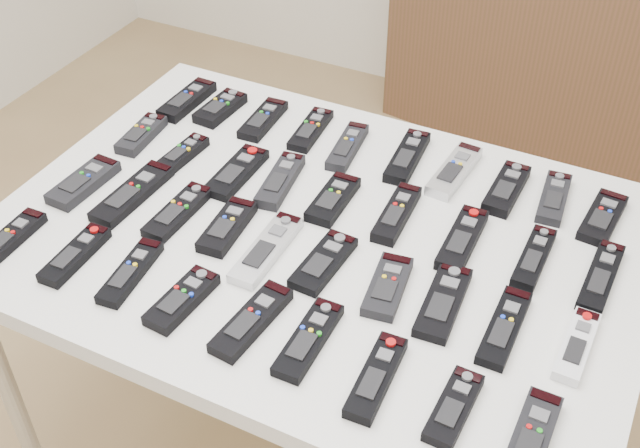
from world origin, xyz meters
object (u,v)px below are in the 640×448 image
at_px(remote_7, 506,189).
at_px(remote_8, 554,198).
at_px(remote_12, 237,172).
at_px(remote_26, 443,302).
at_px(remote_2, 263,120).
at_px(remote_21, 178,212).
at_px(remote_0, 187,100).
at_px(remote_11, 182,154).
at_px(remote_13, 280,181).
at_px(remote_29, 9,239).
at_px(table, 320,254).
at_px(remote_22, 227,227).
at_px(remote_27, 504,327).
at_px(remote_3, 311,130).
at_px(remote_37, 531,439).
at_px(remote_5, 407,157).
at_px(remote_14, 333,199).
at_px(remote_36, 454,407).
at_px(remote_15, 397,214).
at_px(remote_34, 309,339).
at_px(remote_33, 252,321).
at_px(remote_31, 130,272).
at_px(remote_6, 454,171).
at_px(remote_10, 141,135).
at_px(remote_18, 601,277).
at_px(remote_28, 577,346).
at_px(remote_30, 75,255).
at_px(remote_23, 267,249).
at_px(remote_32, 182,299).
at_px(remote_24, 324,262).
at_px(remote_17, 534,258).
at_px(remote_16, 462,239).
at_px(remote_20, 133,193).
at_px(remote_25, 387,286).
at_px(remote_9, 603,218).
at_px(remote_35, 376,377).

xyz_separation_m(remote_7, remote_8, (0.09, 0.02, -0.00)).
distance_m(remote_12, remote_26, 0.55).
relative_size(remote_2, remote_21, 0.93).
height_order(remote_0, remote_26, remote_0).
relative_size(remote_11, remote_13, 0.80).
relative_size(remote_12, remote_29, 1.06).
height_order(table, remote_8, remote_8).
distance_m(remote_22, remote_27, 0.56).
height_order(remote_3, remote_37, remote_37).
relative_size(table, remote_2, 7.69).
bearing_deg(remote_5, table, -106.70).
distance_m(remote_14, remote_36, 0.55).
height_order(remote_15, remote_37, remote_15).
height_order(remote_21, remote_34, same).
bearing_deg(remote_7, remote_15, -133.35).
bearing_deg(remote_33, remote_31, -176.03).
relative_size(remote_31, remote_34, 0.96).
bearing_deg(remote_3, remote_0, 179.18).
relative_size(remote_6, remote_10, 1.28).
xyz_separation_m(remote_15, remote_22, (-0.28, -0.18, -0.00)).
xyz_separation_m(remote_18, remote_28, (-0.00, -0.19, 0.00)).
relative_size(remote_18, remote_31, 1.11).
bearing_deg(remote_21, remote_27, 0.11).
height_order(remote_27, remote_30, remote_30).
relative_size(remote_13, remote_37, 1.00).
bearing_deg(remote_18, remote_23, -158.80).
xyz_separation_m(remote_2, remote_15, (0.41, -0.18, 0.00)).
xyz_separation_m(remote_5, remote_34, (0.05, -0.56, -0.00)).
distance_m(remote_12, remote_32, 0.38).
bearing_deg(remote_12, remote_33, -55.93).
xyz_separation_m(remote_22, remote_28, (0.68, -0.00, -0.00)).
xyz_separation_m(remote_6, remote_32, (-0.30, -0.57, 0.00)).
relative_size(remote_10, remote_22, 0.93).
bearing_deg(remote_24, remote_37, -22.16).
distance_m(remote_17, remote_37, 0.41).
bearing_deg(remote_18, remote_26, -139.54).
relative_size(remote_16, remote_22, 1.16).
distance_m(remote_3, remote_20, 0.43).
distance_m(remote_24, remote_37, 0.49).
xyz_separation_m(remote_24, remote_25, (0.13, -0.01, 0.00)).
relative_size(remote_0, remote_16, 0.96).
bearing_deg(remote_8, remote_9, -15.48).
xyz_separation_m(remote_23, remote_35, (0.31, -0.19, 0.00)).
height_order(remote_8, remote_18, remote_8).
bearing_deg(remote_21, remote_37, -14.28).
bearing_deg(remote_14, remote_7, 30.62).
bearing_deg(remote_17, remote_0, 168.82).
bearing_deg(remote_12, remote_20, -134.30).
bearing_deg(table, remote_17, 14.13).
xyz_separation_m(remote_8, remote_26, (-0.10, -0.38, 0.00)).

